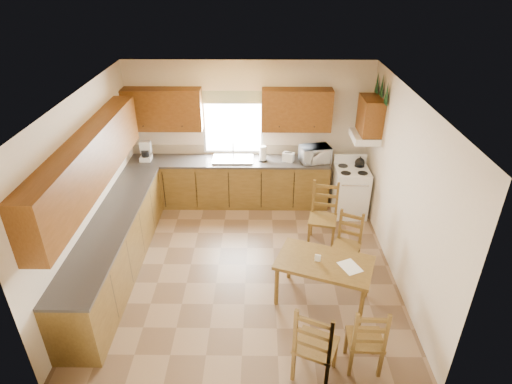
{
  "coord_description": "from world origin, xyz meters",
  "views": [
    {
      "loc": [
        0.21,
        -5.35,
        4.28
      ],
      "look_at": [
        0.15,
        0.3,
        1.15
      ],
      "focal_mm": 30.0,
      "sensor_mm": 36.0,
      "label": 1
    }
  ],
  "objects_px": {
    "microwave": "(315,154)",
    "stove": "(350,192)",
    "chair_far_left": "(323,216)",
    "chair_far_right": "(347,243)",
    "chair_near_left": "(316,340)",
    "chair_near_right": "(366,335)",
    "dining_table": "(323,281)"
  },
  "relations": [
    {
      "from": "chair_near_left",
      "to": "chair_far_left",
      "type": "height_order",
      "value": "chair_far_left"
    },
    {
      "from": "chair_near_left",
      "to": "chair_far_left",
      "type": "distance_m",
      "value": 2.64
    },
    {
      "from": "dining_table",
      "to": "chair_far_left",
      "type": "height_order",
      "value": "chair_far_left"
    },
    {
      "from": "dining_table",
      "to": "chair_far_right",
      "type": "bearing_deg",
      "value": 78.49
    },
    {
      "from": "chair_far_left",
      "to": "chair_far_right",
      "type": "bearing_deg",
      "value": -54.67
    },
    {
      "from": "chair_near_right",
      "to": "chair_far_right",
      "type": "xyz_separation_m",
      "value": [
        0.1,
        1.81,
        -0.01
      ]
    },
    {
      "from": "chair_far_right",
      "to": "chair_near_left",
      "type": "bearing_deg",
      "value": -84.68
    },
    {
      "from": "dining_table",
      "to": "chair_far_right",
      "type": "xyz_separation_m",
      "value": [
        0.45,
        0.72,
        0.12
      ]
    },
    {
      "from": "chair_near_right",
      "to": "chair_far_right",
      "type": "height_order",
      "value": "chair_near_right"
    },
    {
      "from": "stove",
      "to": "microwave",
      "type": "distance_m",
      "value": 0.96
    },
    {
      "from": "microwave",
      "to": "chair_far_left",
      "type": "distance_m",
      "value": 1.39
    },
    {
      "from": "chair_far_left",
      "to": "dining_table",
      "type": "bearing_deg",
      "value": -84.38
    },
    {
      "from": "dining_table",
      "to": "chair_far_left",
      "type": "distance_m",
      "value": 1.41
    },
    {
      "from": "stove",
      "to": "chair_far_left",
      "type": "bearing_deg",
      "value": -123.17
    },
    {
      "from": "dining_table",
      "to": "microwave",
      "type": "bearing_deg",
      "value": 107.16
    },
    {
      "from": "microwave",
      "to": "chair_far_right",
      "type": "relative_size",
      "value": 0.54
    },
    {
      "from": "chair_near_left",
      "to": "chair_far_left",
      "type": "relative_size",
      "value": 1.0
    },
    {
      "from": "dining_table",
      "to": "chair_near_right",
      "type": "distance_m",
      "value": 1.15
    },
    {
      "from": "microwave",
      "to": "chair_near_left",
      "type": "xyz_separation_m",
      "value": [
        -0.38,
        -3.89,
        -0.54
      ]
    },
    {
      "from": "dining_table",
      "to": "stove",
      "type": "bearing_deg",
      "value": 91.55
    },
    {
      "from": "stove",
      "to": "chair_far_right",
      "type": "relative_size",
      "value": 0.96
    },
    {
      "from": "chair_near_left",
      "to": "chair_far_right",
      "type": "bearing_deg",
      "value": -85.79
    },
    {
      "from": "chair_far_left",
      "to": "chair_near_right",
      "type": "bearing_deg",
      "value": -73.48
    },
    {
      "from": "stove",
      "to": "chair_far_left",
      "type": "relative_size",
      "value": 0.83
    },
    {
      "from": "stove",
      "to": "chair_far_right",
      "type": "bearing_deg",
      "value": -102.29
    },
    {
      "from": "chair_far_right",
      "to": "chair_near_right",
      "type": "bearing_deg",
      "value": -68.49
    },
    {
      "from": "microwave",
      "to": "stove",
      "type": "bearing_deg",
      "value": -38.76
    },
    {
      "from": "microwave",
      "to": "chair_near_left",
      "type": "height_order",
      "value": "microwave"
    },
    {
      "from": "microwave",
      "to": "dining_table",
      "type": "bearing_deg",
      "value": -106.2
    },
    {
      "from": "stove",
      "to": "chair_near_right",
      "type": "relative_size",
      "value": 0.93
    },
    {
      "from": "microwave",
      "to": "chair_far_left",
      "type": "bearing_deg",
      "value": -102.05
    },
    {
      "from": "chair_near_right",
      "to": "chair_far_right",
      "type": "bearing_deg",
      "value": -91.59
    }
  ]
}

